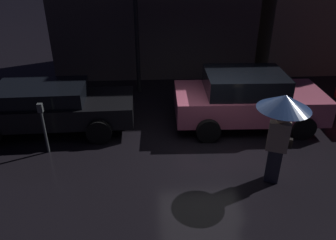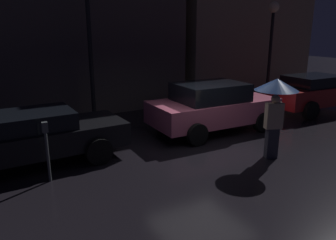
% 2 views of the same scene
% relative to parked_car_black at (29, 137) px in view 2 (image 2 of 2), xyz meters
% --- Properties ---
extents(ground_plane, '(60.00, 60.00, 0.00)m').
position_rel_parked_car_black_xyz_m(ground_plane, '(4.24, -1.28, -0.71)').
color(ground_plane, black).
extents(building_facade_left, '(7.65, 3.00, 8.13)m').
position_rel_parked_car_black_xyz_m(building_facade_left, '(3.06, 5.22, 3.35)').
color(building_facade_left, '#564C47').
rests_on(building_facade_left, ground).
extents(building_facade_right, '(7.49, 3.00, 8.95)m').
position_rel_parked_car_black_xyz_m(building_facade_right, '(11.17, 5.22, 3.76)').
color(building_facade_right, gray).
rests_on(building_facade_right, ground).
extents(parked_car_black, '(4.60, 1.87, 1.32)m').
position_rel_parked_car_black_xyz_m(parked_car_black, '(0.00, 0.00, 0.00)').
color(parked_car_black, black).
rests_on(parked_car_black, ground).
extents(parked_car_pink, '(4.18, 2.07, 1.57)m').
position_rel_parked_car_black_xyz_m(parked_car_pink, '(5.54, 0.00, 0.10)').
color(parked_car_pink, '#DB6684').
rests_on(parked_car_pink, ground).
extents(parked_car_red, '(4.09, 1.90, 1.45)m').
position_rel_parked_car_black_xyz_m(parked_car_red, '(10.64, 0.06, 0.07)').
color(parked_car_red, maroon).
rests_on(parked_car_red, ground).
extents(pedestrian_with_umbrella, '(1.07, 1.07, 2.06)m').
position_rel_parked_car_black_xyz_m(pedestrian_with_umbrella, '(5.43, -2.64, 0.93)').
color(pedestrian_with_umbrella, '#383842').
rests_on(pedestrian_with_umbrella, ground).
extents(parking_meter, '(0.12, 0.10, 1.35)m').
position_rel_parked_car_black_xyz_m(parking_meter, '(0.21, -1.20, 0.11)').
color(parking_meter, '#4C5154').
rests_on(parking_meter, ground).
extents(street_lamp_near, '(0.41, 0.41, 4.76)m').
position_rel_parked_car_black_xyz_m(street_lamp_near, '(2.42, 2.57, 2.54)').
color(street_lamp_near, black).
rests_on(street_lamp_near, ground).
extents(street_lamp_far, '(0.48, 0.48, 4.36)m').
position_rel_parked_car_black_xyz_m(street_lamp_far, '(10.62, 2.50, 2.51)').
color(street_lamp_far, black).
rests_on(street_lamp_far, ground).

